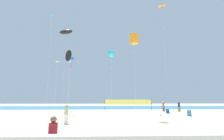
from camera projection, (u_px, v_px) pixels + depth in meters
ground_plane at (122, 122)px, 17.72m from camera, size 120.00×120.00×0.00m
ocean_band at (112, 107)px, 46.26m from camera, size 120.00×20.00×0.01m
mother_figure at (53, 135)px, 6.97m from camera, size 0.38×0.38×1.65m
beachgoer_olive_shirt at (163, 106)px, 31.60m from camera, size 0.42×0.42×1.85m
beachgoer_sage_shirt at (66, 114)px, 16.04m from camera, size 0.42×0.42×1.82m
beachgoer_navy_shirt at (179, 106)px, 31.18m from camera, size 0.43×0.43×1.87m
folding_beach_chair at (168, 112)px, 23.62m from camera, size 0.52×0.65×0.89m
trash_barrel at (189, 113)px, 23.01m from camera, size 0.61×0.61×0.82m
volleyball_net at (128, 103)px, 29.88m from camera, size 8.15×1.39×2.40m
beach_handbag at (161, 115)px, 23.16m from camera, size 0.29×0.14×0.23m
kite_blue_tube at (70, 60)px, 26.79m from camera, size 1.43×1.65×8.71m
kite_black_inflatable at (66, 32)px, 34.26m from camera, size 2.66×0.90×16.37m
kite_lime_diamond at (57, 62)px, 34.59m from camera, size 0.91×0.90×10.02m
kite_orange_box at (134, 39)px, 22.39m from camera, size 1.15×1.15×10.82m
kite_magenta_delta at (70, 66)px, 35.61m from camera, size 0.50×1.39×9.82m
kite_cyan_delta at (112, 53)px, 24.38m from camera, size 1.09×0.78×9.31m
kite_orange_tube at (162, 7)px, 34.78m from camera, size 1.43×1.17×21.26m
kite_black_delta at (69, 56)px, 22.59m from camera, size 1.25×1.26×8.74m
kite_cyan_diamond at (52, 21)px, 28.82m from camera, size 0.53×0.53×16.51m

